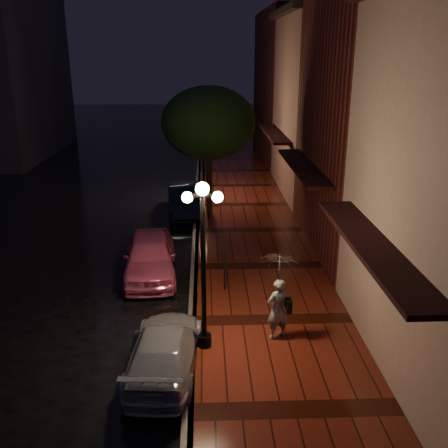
% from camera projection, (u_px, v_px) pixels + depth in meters
% --- Properties ---
extents(ground, '(120.00, 120.00, 0.00)m').
position_uv_depth(ground, '(194.00, 270.00, 17.54)').
color(ground, black).
rests_on(ground, ground).
extents(sidewalk, '(4.50, 60.00, 0.15)m').
position_uv_depth(sidewalk, '(258.00, 267.00, 17.60)').
color(sidewalk, '#4E190D').
rests_on(sidewalk, ground).
extents(curb, '(0.25, 60.00, 0.15)m').
position_uv_depth(curb, '(194.00, 268.00, 17.52)').
color(curb, '#595451').
rests_on(curb, ground).
extents(storefront_mid, '(5.00, 8.00, 11.00)m').
position_uv_depth(storefront_mid, '(387.00, 104.00, 17.90)').
color(storefront_mid, '#511914').
rests_on(storefront_mid, ground).
extents(storefront_far, '(5.00, 8.00, 9.00)m').
position_uv_depth(storefront_far, '(331.00, 109.00, 25.78)').
color(storefront_far, '#8C5951').
rests_on(storefront_far, ground).
extents(storefront_extra, '(5.00, 12.00, 10.00)m').
position_uv_depth(storefront_extra, '(298.00, 86.00, 35.07)').
color(storefront_extra, '#511914').
rests_on(storefront_extra, ground).
extents(streetlamp_near, '(0.96, 0.36, 4.31)m').
position_uv_depth(streetlamp_near, '(203.00, 257.00, 11.99)').
color(streetlamp_near, black).
rests_on(streetlamp_near, sidewalk).
extents(streetlamp_far, '(0.96, 0.36, 4.31)m').
position_uv_depth(streetlamp_far, '(203.00, 150.00, 25.21)').
color(streetlamp_far, black).
rests_on(streetlamp_far, sidewalk).
extents(street_tree, '(4.16, 4.16, 5.80)m').
position_uv_depth(street_tree, '(209.00, 125.00, 21.84)').
color(street_tree, black).
rests_on(street_tree, sidewalk).
extents(pink_car, '(2.01, 4.32, 1.43)m').
position_uv_depth(pink_car, '(150.00, 256.00, 16.93)').
color(pink_car, '#E85F8D').
rests_on(pink_car, ground).
extents(navy_car, '(1.84, 4.29, 1.38)m').
position_uv_depth(navy_car, '(184.00, 200.00, 23.51)').
color(navy_car, black).
rests_on(navy_car, ground).
extents(silver_car, '(1.86, 4.00, 1.13)m').
position_uv_depth(silver_car, '(164.00, 350.00, 11.86)').
color(silver_car, '#ABABB3').
rests_on(silver_car, ground).
extents(woman_with_umbrella, '(0.97, 0.99, 2.35)m').
position_uv_depth(woman_with_umbrella, '(279.00, 284.00, 12.65)').
color(woman_with_umbrella, white).
rests_on(woman_with_umbrella, sidewalk).
extents(parking_meter, '(0.13, 0.11, 1.23)m').
position_uv_depth(parking_meter, '(225.00, 268.00, 15.59)').
color(parking_meter, black).
rests_on(parking_meter, sidewalk).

